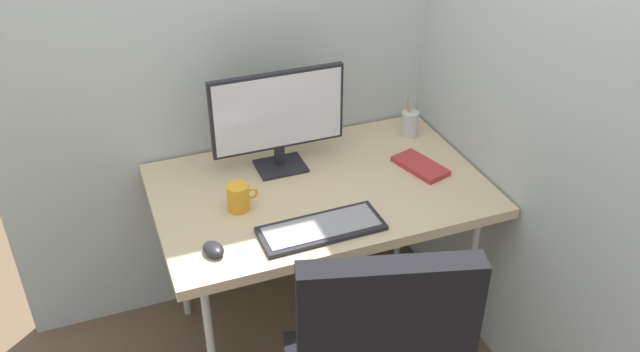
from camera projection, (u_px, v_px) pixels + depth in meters
ground_plane at (320, 328)px, 2.98m from camera, size 8.00×8.00×0.00m
wall_side_right at (515, 16)px, 2.30m from camera, size 0.04×1.90×2.80m
desk at (320, 195)px, 2.60m from camera, size 1.26×0.81×0.76m
monitor at (278, 115)px, 2.57m from camera, size 0.53×0.15×0.41m
keyboard at (321, 228)px, 2.33m from camera, size 0.44×0.18×0.02m
mouse at (214, 249)px, 2.22m from camera, size 0.09×0.11×0.04m
pen_holder at (410, 123)px, 2.88m from camera, size 0.07×0.07×0.19m
notebook at (420, 166)px, 2.68m from camera, size 0.17×0.25×0.02m
coffee_mug at (238, 197)px, 2.42m from camera, size 0.12×0.08×0.10m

